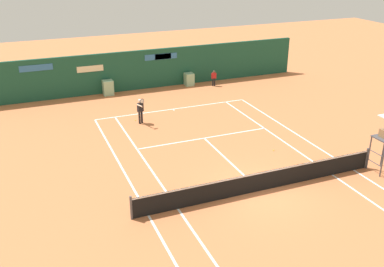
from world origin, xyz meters
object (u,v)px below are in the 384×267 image
(player_on_baseline, at_px, (140,109))
(ball_kid_right_post, at_px, (214,77))
(tennis_ball_mid_court, at_px, (135,120))
(tennis_ball_near_service_line, at_px, (274,150))

(player_on_baseline, height_order, ball_kid_right_post, player_on_baseline)
(tennis_ball_mid_court, bearing_deg, player_on_baseline, -69.50)
(tennis_ball_near_service_line, distance_m, tennis_ball_mid_court, 9.19)
(tennis_ball_near_service_line, xyz_separation_m, tennis_ball_mid_court, (-5.76, 7.15, 0.00))
(tennis_ball_near_service_line, bearing_deg, ball_kid_right_post, 80.63)
(player_on_baseline, bearing_deg, tennis_ball_mid_court, -89.88)
(player_on_baseline, bearing_deg, ball_kid_right_post, -163.98)
(ball_kid_right_post, bearing_deg, tennis_ball_near_service_line, 90.34)
(player_on_baseline, xyz_separation_m, tennis_ball_near_service_line, (5.55, -6.58, -0.91))
(player_on_baseline, relative_size, tennis_ball_near_service_line, 26.41)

